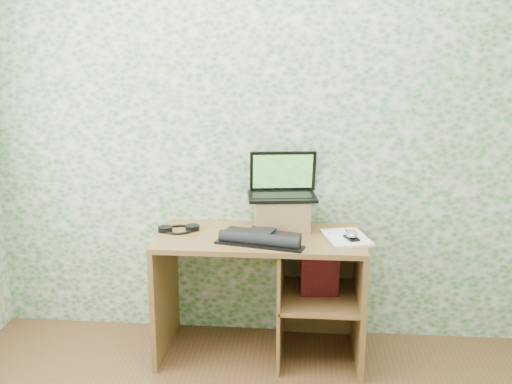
# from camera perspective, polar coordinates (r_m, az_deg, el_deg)

# --- Properties ---
(wall_back) EXTENTS (3.50, 0.00, 3.50)m
(wall_back) POSITION_cam_1_polar(r_m,az_deg,el_deg) (3.52, 0.89, 5.73)
(wall_back) COLOR silver
(wall_back) RESTS_ON ground
(desk) EXTENTS (1.20, 0.60, 0.75)m
(desk) POSITION_cam_1_polar(r_m,az_deg,el_deg) (3.46, 1.81, -8.51)
(desk) COLOR brown
(desk) RESTS_ON floor
(riser) EXTENTS (0.35, 0.31, 0.19)m
(riser) POSITION_cam_1_polar(r_m,az_deg,el_deg) (3.45, 2.58, -2.17)
(riser) COLOR brown
(riser) RESTS_ON desk
(laptop) EXTENTS (0.44, 0.34, 0.27)m
(laptop) POSITION_cam_1_polar(r_m,az_deg,el_deg) (3.45, 2.64, 0.57)
(laptop) COLOR black
(laptop) RESTS_ON riser
(keyboard) EXTENTS (0.51, 0.36, 0.07)m
(keyboard) POSITION_cam_1_polar(r_m,az_deg,el_deg) (3.22, 0.43, -4.61)
(keyboard) COLOR black
(keyboard) RESTS_ON desk
(headphones) EXTENTS (0.24, 0.22, 0.03)m
(headphones) POSITION_cam_1_polar(r_m,az_deg,el_deg) (3.46, -7.72, -3.69)
(headphones) COLOR black
(headphones) RESTS_ON desk
(notepad) EXTENTS (0.30, 0.37, 0.02)m
(notepad) POSITION_cam_1_polar(r_m,az_deg,el_deg) (3.32, 9.00, -4.52)
(notepad) COLOR white
(notepad) RESTS_ON desk
(mouse) EXTENTS (0.10, 0.13, 0.04)m
(mouse) POSITION_cam_1_polar(r_m,az_deg,el_deg) (3.27, 9.54, -4.35)
(mouse) COLOR #B0B0B2
(mouse) RESTS_ON notepad
(pen) EXTENTS (0.06, 0.15, 0.01)m
(pen) POSITION_cam_1_polar(r_m,az_deg,el_deg) (3.36, 9.50, -4.14)
(pen) COLOR black
(pen) RESTS_ON notepad
(red_box) EXTENTS (0.23, 0.09, 0.27)m
(red_box) POSITION_cam_1_polar(r_m,az_deg,el_deg) (3.41, 6.38, -8.15)
(red_box) COLOR maroon
(red_box) RESTS_ON desk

